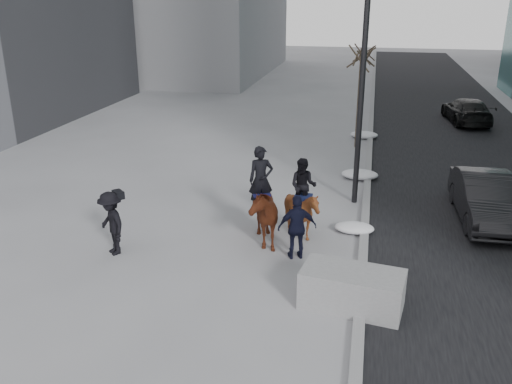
% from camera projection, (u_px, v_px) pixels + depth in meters
% --- Properties ---
extents(ground, '(120.00, 120.00, 0.00)m').
position_uv_depth(ground, '(247.00, 261.00, 14.28)').
color(ground, gray).
rests_on(ground, ground).
extents(road, '(8.00, 90.00, 0.01)m').
position_uv_depth(road, '(468.00, 165.00, 22.08)').
color(road, black).
rests_on(road, ground).
extents(curb, '(0.25, 90.00, 0.12)m').
position_uv_depth(curb, '(369.00, 158.00, 22.84)').
color(curb, gray).
rests_on(curb, ground).
extents(planter, '(2.38, 1.45, 0.89)m').
position_uv_depth(planter, '(352.00, 289.00, 12.05)').
color(planter, gray).
rests_on(planter, ground).
extents(car_near, '(1.70, 4.46, 1.45)m').
position_uv_depth(car_near, '(486.00, 198.00, 16.56)').
color(car_near, black).
rests_on(car_near, ground).
extents(car_far, '(2.39, 4.77, 1.33)m').
position_uv_depth(car_far, '(467.00, 111.00, 29.07)').
color(car_far, black).
rests_on(car_far, ground).
extents(tree_near, '(1.20, 1.20, 4.84)m').
position_uv_depth(tree_near, '(360.00, 94.00, 23.92)').
color(tree_near, '#372A20').
rests_on(tree_near, ground).
extents(tree_far, '(1.20, 1.20, 4.22)m').
position_uv_depth(tree_far, '(363.00, 79.00, 30.09)').
color(tree_far, '#3C2A23').
rests_on(tree_far, ground).
extents(mounted_left, '(1.70, 2.33, 2.74)m').
position_uv_depth(mounted_left, '(260.00, 208.00, 15.05)').
color(mounted_left, '#532510').
rests_on(mounted_left, ground).
extents(mounted_right, '(1.31, 1.46, 2.33)m').
position_uv_depth(mounted_right, '(302.00, 207.00, 15.34)').
color(mounted_right, '#533210').
rests_on(mounted_right, ground).
extents(feeder, '(1.11, 1.01, 1.75)m').
position_uv_depth(feeder, '(297.00, 227.00, 14.15)').
color(feeder, black).
rests_on(feeder, ground).
extents(camera_crew, '(1.28, 1.24, 1.75)m').
position_uv_depth(camera_crew, '(111.00, 223.00, 14.40)').
color(camera_crew, black).
rests_on(camera_crew, ground).
extents(lamppost, '(0.25, 2.36, 9.09)m').
position_uv_depth(lamppost, '(364.00, 51.00, 16.35)').
color(lamppost, black).
rests_on(lamppost, ground).
extents(snow_piles, '(1.38, 15.20, 0.35)m').
position_uv_depth(snow_piles, '(358.00, 187.00, 19.17)').
color(snow_piles, silver).
rests_on(snow_piles, ground).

